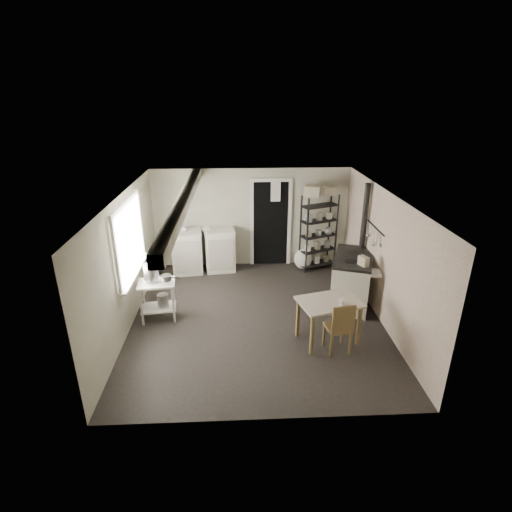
{
  "coord_description": "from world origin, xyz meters",
  "views": [
    {
      "loc": [
        -0.33,
        -6.4,
        3.86
      ],
      "look_at": [
        0.0,
        0.3,
        1.1
      ],
      "focal_mm": 28.0,
      "sensor_mm": 36.0,
      "label": 1
    }
  ],
  "objects_px": {
    "work_table": "(328,320)",
    "flour_sack": "(303,259)",
    "prep_table": "(158,299)",
    "stockpot": "(151,272)",
    "base_cabinets": "(203,252)",
    "chair": "(338,324)",
    "shelf_rack": "(319,230)",
    "stove": "(351,282)"
  },
  "relations": [
    {
      "from": "base_cabinets",
      "to": "chair",
      "type": "height_order",
      "value": "base_cabinets"
    },
    {
      "from": "stockpot",
      "to": "stove",
      "type": "xyz_separation_m",
      "value": [
        3.72,
        0.41,
        -0.5
      ]
    },
    {
      "from": "prep_table",
      "to": "work_table",
      "type": "bearing_deg",
      "value": -15.96
    },
    {
      "from": "stockpot",
      "to": "shelf_rack",
      "type": "distance_m",
      "value": 3.99
    },
    {
      "from": "flour_sack",
      "to": "prep_table",
      "type": "bearing_deg",
      "value": -144.94
    },
    {
      "from": "stockpot",
      "to": "base_cabinets",
      "type": "xyz_separation_m",
      "value": [
        0.74,
        2.12,
        -0.48
      ]
    },
    {
      "from": "work_table",
      "to": "chair",
      "type": "bearing_deg",
      "value": -71.33
    },
    {
      "from": "prep_table",
      "to": "stockpot",
      "type": "bearing_deg",
      "value": 169.12
    },
    {
      "from": "stockpot",
      "to": "shelf_rack",
      "type": "bearing_deg",
      "value": 31.95
    },
    {
      "from": "shelf_rack",
      "to": "base_cabinets",
      "type": "bearing_deg",
      "value": 156.93
    },
    {
      "from": "shelf_rack",
      "to": "stove",
      "type": "distance_m",
      "value": 1.8
    },
    {
      "from": "base_cabinets",
      "to": "shelf_rack",
      "type": "distance_m",
      "value": 2.69
    },
    {
      "from": "prep_table",
      "to": "shelf_rack",
      "type": "bearing_deg",
      "value": 32.67
    },
    {
      "from": "chair",
      "to": "prep_table",
      "type": "bearing_deg",
      "value": 150.57
    },
    {
      "from": "work_table",
      "to": "chair",
      "type": "height_order",
      "value": "chair"
    },
    {
      "from": "base_cabinets",
      "to": "work_table",
      "type": "xyz_separation_m",
      "value": [
        2.25,
        -2.97,
        -0.08
      ]
    },
    {
      "from": "stockpot",
      "to": "work_table",
      "type": "bearing_deg",
      "value": -15.84
    },
    {
      "from": "stove",
      "to": "flour_sack",
      "type": "xyz_separation_m",
      "value": [
        -0.66,
        1.67,
        -0.2
      ]
    },
    {
      "from": "work_table",
      "to": "chair",
      "type": "relative_size",
      "value": 1.08
    },
    {
      "from": "prep_table",
      "to": "stove",
      "type": "height_order",
      "value": "stove"
    },
    {
      "from": "base_cabinets",
      "to": "chair",
      "type": "distance_m",
      "value": 4.01
    },
    {
      "from": "prep_table",
      "to": "stove",
      "type": "xyz_separation_m",
      "value": [
        3.65,
        0.43,
        0.04
      ]
    },
    {
      "from": "prep_table",
      "to": "flour_sack",
      "type": "height_order",
      "value": "prep_table"
    },
    {
      "from": "chair",
      "to": "flour_sack",
      "type": "bearing_deg",
      "value": 81.5
    },
    {
      "from": "stove",
      "to": "flour_sack",
      "type": "height_order",
      "value": "stove"
    },
    {
      "from": "prep_table",
      "to": "work_table",
      "type": "height_order",
      "value": "prep_table"
    },
    {
      "from": "stockpot",
      "to": "chair",
      "type": "xyz_separation_m",
      "value": [
        3.09,
        -1.13,
        -0.45
      ]
    },
    {
      "from": "base_cabinets",
      "to": "stockpot",
      "type": "bearing_deg",
      "value": -116.44
    },
    {
      "from": "flour_sack",
      "to": "chair",
      "type": "bearing_deg",
      "value": -89.39
    },
    {
      "from": "base_cabinets",
      "to": "flour_sack",
      "type": "xyz_separation_m",
      "value": [
        2.31,
        -0.04,
        -0.22
      ]
    },
    {
      "from": "prep_table",
      "to": "stockpot",
      "type": "relative_size",
      "value": 2.62
    },
    {
      "from": "prep_table",
      "to": "chair",
      "type": "xyz_separation_m",
      "value": [
        3.02,
        -1.12,
        0.08
      ]
    },
    {
      "from": "stockpot",
      "to": "base_cabinets",
      "type": "distance_m",
      "value": 2.3
    },
    {
      "from": "shelf_rack",
      "to": "work_table",
      "type": "height_order",
      "value": "shelf_rack"
    },
    {
      "from": "chair",
      "to": "flour_sack",
      "type": "xyz_separation_m",
      "value": [
        -0.03,
        3.21,
        -0.24
      ]
    },
    {
      "from": "prep_table",
      "to": "flour_sack",
      "type": "distance_m",
      "value": 3.65
    },
    {
      "from": "base_cabinets",
      "to": "flour_sack",
      "type": "distance_m",
      "value": 2.33
    },
    {
      "from": "chair",
      "to": "base_cabinets",
      "type": "bearing_deg",
      "value": 116.72
    },
    {
      "from": "prep_table",
      "to": "base_cabinets",
      "type": "distance_m",
      "value": 2.24
    },
    {
      "from": "flour_sack",
      "to": "base_cabinets",
      "type": "bearing_deg",
      "value": 178.94
    },
    {
      "from": "work_table",
      "to": "flour_sack",
      "type": "bearing_deg",
      "value": 88.81
    },
    {
      "from": "shelf_rack",
      "to": "stove",
      "type": "height_order",
      "value": "shelf_rack"
    }
  ]
}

